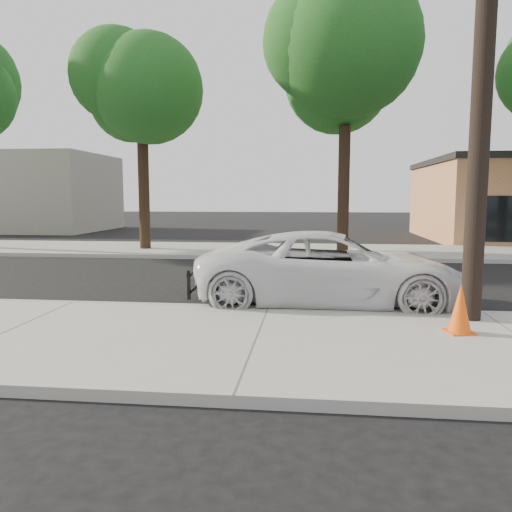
% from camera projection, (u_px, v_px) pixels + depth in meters
% --- Properties ---
extents(ground, '(120.00, 120.00, 0.00)m').
position_uv_depth(ground, '(276.00, 293.00, 11.82)').
color(ground, black).
rests_on(ground, ground).
extents(near_sidewalk, '(90.00, 4.40, 0.15)m').
position_uv_depth(near_sidewalk, '(256.00, 343.00, 7.57)').
color(near_sidewalk, gray).
rests_on(near_sidewalk, ground).
extents(far_sidewalk, '(90.00, 5.00, 0.15)m').
position_uv_depth(far_sidewalk, '(291.00, 251.00, 20.19)').
color(far_sidewalk, gray).
rests_on(far_sidewalk, ground).
extents(curb_near, '(90.00, 0.12, 0.16)m').
position_uv_depth(curb_near, '(269.00, 310.00, 9.74)').
color(curb_near, '#9E9B93').
rests_on(curb_near, ground).
extents(building_far, '(14.00, 8.00, 5.00)m').
position_uv_depth(building_far, '(1.00, 193.00, 33.47)').
color(building_far, gray).
rests_on(building_far, ground).
extents(utility_pole, '(1.40, 0.34, 9.00)m').
position_uv_depth(utility_pole, '(484.00, 49.00, 8.19)').
color(utility_pole, black).
rests_on(utility_pole, near_sidewalk).
extents(tree_b, '(4.34, 4.20, 8.45)m').
position_uv_depth(tree_b, '(145.00, 98.00, 19.67)').
color(tree_b, black).
rests_on(tree_b, far_sidewalk).
extents(tree_c, '(4.96, 4.80, 9.55)m').
position_uv_depth(tree_c, '(352.00, 69.00, 18.28)').
color(tree_c, black).
rests_on(tree_c, far_sidewalk).
extents(police_cruiser, '(5.60, 2.60, 1.55)m').
position_uv_depth(police_cruiser, '(332.00, 269.00, 10.45)').
color(police_cruiser, white).
rests_on(police_cruiser, ground).
extents(traffic_cone, '(0.49, 0.49, 0.79)m').
position_uv_depth(traffic_cone, '(460.00, 309.00, 7.82)').
color(traffic_cone, '#FF570D').
rests_on(traffic_cone, near_sidewalk).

